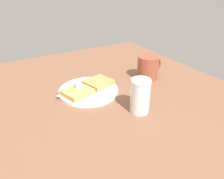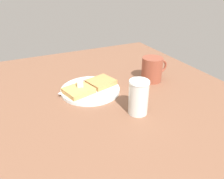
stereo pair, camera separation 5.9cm
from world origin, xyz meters
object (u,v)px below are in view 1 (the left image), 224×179
Objects in this scene: fork at (73,86)px; syrup_jar at (140,97)px; plate at (89,91)px; coffee_mug at (148,68)px.

fork is 28.26cm from syrup_jar.
plate is 1.92× the size of coffee_mug.
syrup_jar reaches higher than coffee_mug.
syrup_jar is (12.63, -24.98, 3.83)cm from fork.
fork is (-4.12, 5.20, 0.71)cm from plate.
syrup_jar reaches higher than fork.
coffee_mug reaches higher than fork.
plate is 26.64cm from coffee_mug.
plate is at bearing -51.59° from fork.
syrup_jar is (8.51, -19.79, 4.54)cm from plate.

